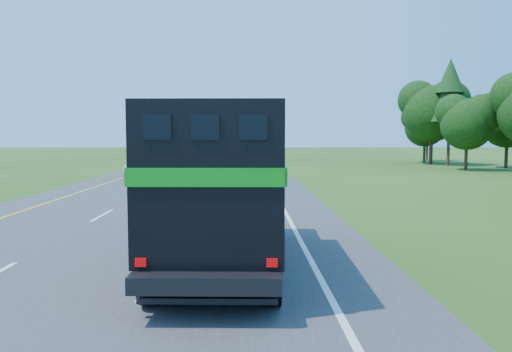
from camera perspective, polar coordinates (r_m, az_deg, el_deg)
The scene contains 5 objects.
road at distance 49.96m, azimuth -5.63°, elevation 0.89°, with size 15.00×260.00×0.04m, color #38383A.
lane_markings at distance 49.96m, azimuth -5.63°, elevation 0.92°, with size 11.15×260.00×0.01m.
horse_truck at distance 12.01m, azimuth -3.73°, elevation -0.80°, with size 2.92×8.53×3.74m.
white_suv at distance 38.53m, azimuth -12.12°, elevation 1.05°, with size 2.85×6.18×1.72m, color silver.
far_car at distance 100.50m, azimuth -5.36°, elevation 3.13°, with size 1.73×4.30×1.47m, color silver.
Camera 1 is at (3.86, 0.29, 3.15)m, focal length 35.00 mm.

